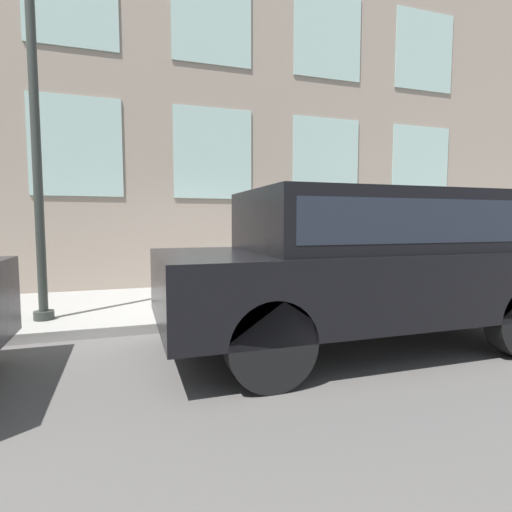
# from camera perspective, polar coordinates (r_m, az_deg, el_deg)

# --- Properties ---
(ground_plane) EXTENTS (80.00, 80.00, 0.00)m
(ground_plane) POSITION_cam_1_polar(r_m,az_deg,el_deg) (5.84, 0.45, -9.81)
(ground_plane) COLOR #514F4C
(sidewalk) EXTENTS (3.08, 60.00, 0.13)m
(sidewalk) POSITION_cam_1_polar(r_m,az_deg,el_deg) (7.26, -3.42, -6.37)
(sidewalk) COLOR gray
(sidewalk) RESTS_ON ground_plane
(building_facade) EXTENTS (0.33, 40.00, 11.09)m
(building_facade) POSITION_cam_1_polar(r_m,az_deg,el_deg) (9.66, -6.51, 29.66)
(building_facade) COLOR gray
(building_facade) RESTS_ON ground_plane
(fire_hydrant) EXTENTS (0.36, 0.47, 0.84)m
(fire_hydrant) POSITION_cam_1_polar(r_m,az_deg,el_deg) (6.17, -1.47, -3.66)
(fire_hydrant) COLOR #2D7260
(fire_hydrant) RESTS_ON sidewalk
(person) EXTENTS (0.35, 0.23, 1.46)m
(person) POSITION_cam_1_polar(r_m,az_deg,el_deg) (6.48, 1.40, 0.70)
(person) COLOR #232328
(person) RESTS_ON sidewalk
(parked_truck_black_near) EXTENTS (2.04, 4.73, 1.83)m
(parked_truck_black_near) POSITION_cam_1_polar(r_m,az_deg,el_deg) (4.93, 15.23, -0.16)
(parked_truck_black_near) COLOR black
(parked_truck_black_near) RESTS_ON ground_plane
(street_lamp) EXTENTS (0.36, 0.36, 5.95)m
(street_lamp) POSITION_cam_1_polar(r_m,az_deg,el_deg) (6.61, -29.41, 24.79)
(street_lamp) COLOR #2D332D
(street_lamp) RESTS_ON sidewalk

